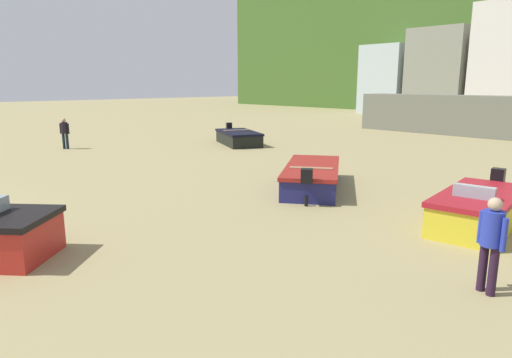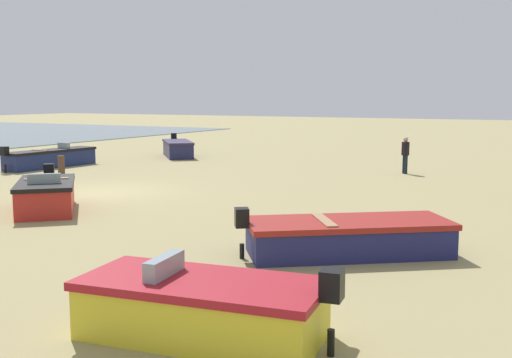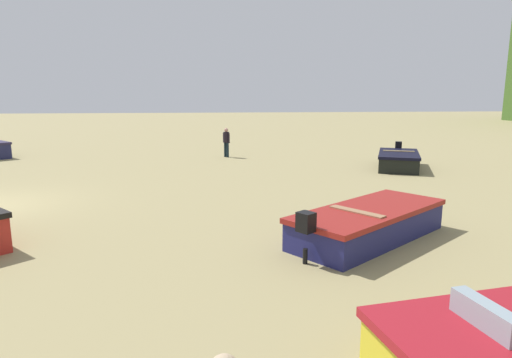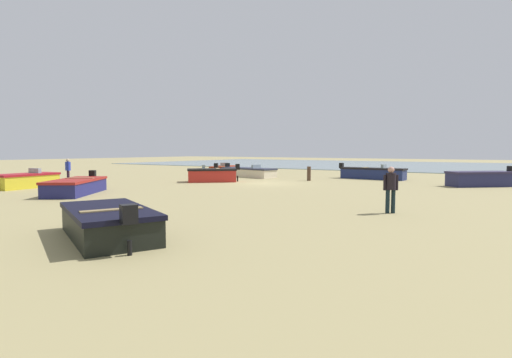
# 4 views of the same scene
# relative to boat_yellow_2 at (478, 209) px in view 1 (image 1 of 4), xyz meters

# --- Properties ---
(harbor_pier) EXTENTS (15.54, 2.40, 2.61)m
(harbor_pier) POSITION_rel_boat_yellow_2_xyz_m (-7.87, 19.68, 0.87)
(harbor_pier) COLOR #646557
(harbor_pier) RESTS_ON ground
(townhouse_left) EXTENTS (5.06, 6.96, 7.64)m
(townhouse_left) POSITION_rel_boat_yellow_2_xyz_m (-24.11, 37.16, 3.39)
(townhouse_left) COLOR #AEBEBF
(townhouse_left) RESTS_ON ground
(townhouse_centre_left) EXTENTS (5.95, 6.49, 8.97)m
(townhouse_centre_left) POSITION_rel_boat_yellow_2_xyz_m (-17.97, 36.93, 4.05)
(townhouse_centre_left) COLOR gray
(townhouse_centre_left) RESTS_ON ground
(boat_yellow_2) EXTENTS (2.00, 3.80, 1.16)m
(boat_yellow_2) POSITION_rel_boat_yellow_2_xyz_m (0.00, 0.00, 0.00)
(boat_yellow_2) COLOR gold
(boat_yellow_2) RESTS_ON ground
(boat_navy_3) EXTENTS (3.91, 4.50, 1.07)m
(boat_navy_3) POSITION_rel_boat_yellow_2_xyz_m (-5.36, 0.24, -0.05)
(boat_navy_3) COLOR navy
(boat_navy_3) RESTS_ON ground
(boat_black_4) EXTENTS (4.13, 3.15, 1.07)m
(boat_black_4) POSITION_rel_boat_yellow_2_xyz_m (-15.19, 5.56, -0.05)
(boat_black_4) COLOR black
(boat_black_4) RESTS_ON ground
(beach_walker_foreground) EXTENTS (0.53, 0.44, 1.62)m
(beach_walker_foreground) POSITION_rel_boat_yellow_2_xyz_m (1.48, -3.51, 0.52)
(beach_walker_foreground) COLOR #28152A
(beach_walker_foreground) RESTS_ON ground
(beach_walker_distant) EXTENTS (0.48, 0.48, 1.62)m
(beach_walker_distant) POSITION_rel_boat_yellow_2_xyz_m (-20.03, -2.27, 0.52)
(beach_walker_distant) COLOR black
(beach_walker_distant) RESTS_ON ground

